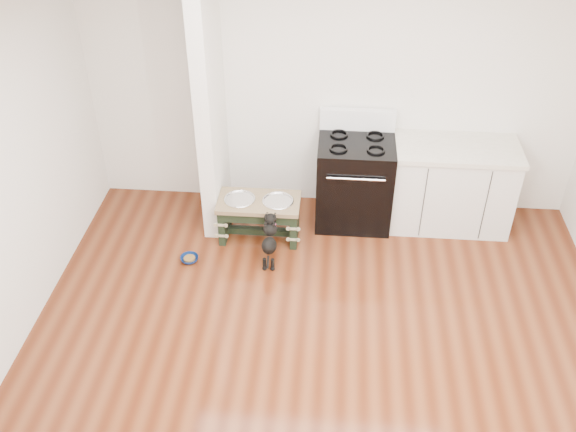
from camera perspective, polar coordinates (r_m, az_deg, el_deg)
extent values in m
plane|color=#491D0D|center=(5.28, 2.79, -14.01)|extent=(5.00, 5.00, 0.00)
plane|color=silver|center=(6.47, 4.15, 11.42)|extent=(5.00, 0.00, 5.00)
plane|color=white|center=(3.64, 4.05, 14.28)|extent=(5.00, 5.00, 0.00)
cube|color=silver|center=(6.23, -6.98, 10.22)|extent=(0.15, 0.80, 2.70)
cube|color=black|center=(6.61, 5.91, 3.03)|extent=(0.76, 0.65, 0.92)
cube|color=black|center=(6.38, 5.88, 1.06)|extent=(0.58, 0.02, 0.50)
cylinder|color=silver|center=(6.17, 6.06, 3.28)|extent=(0.56, 0.02, 0.02)
cube|color=white|center=(6.56, 6.22, 8.51)|extent=(0.76, 0.08, 0.22)
torus|color=black|center=(6.24, 4.52, 6.04)|extent=(0.18, 0.18, 0.02)
torus|color=black|center=(6.25, 7.83, 5.86)|extent=(0.18, 0.18, 0.02)
torus|color=black|center=(6.48, 4.57, 7.28)|extent=(0.18, 0.18, 0.02)
torus|color=black|center=(6.49, 7.77, 7.11)|extent=(0.18, 0.18, 0.02)
cube|color=silver|center=(6.75, 14.24, 2.47)|extent=(1.20, 0.60, 0.86)
cube|color=#BAB39F|center=(6.51, 14.83, 5.80)|extent=(1.24, 0.64, 0.05)
cube|color=black|center=(6.75, 14.03, -1.43)|extent=(1.20, 0.06, 0.10)
cube|color=black|center=(6.52, -5.67, -0.23)|extent=(0.07, 0.39, 0.40)
cube|color=black|center=(6.44, 0.60, -0.55)|extent=(0.07, 0.39, 0.40)
cube|color=black|center=(6.24, -2.79, -0.25)|extent=(0.65, 0.03, 0.10)
cube|color=black|center=(6.55, -2.52, -1.33)|extent=(0.65, 0.07, 0.07)
cube|color=brown|center=(6.34, -2.61, 1.23)|extent=(0.81, 0.44, 0.04)
cylinder|color=silver|center=(6.36, -4.30, 1.33)|extent=(0.28, 0.28, 0.05)
cylinder|color=silver|center=(6.32, -0.90, 1.16)|extent=(0.28, 0.28, 0.05)
torus|color=silver|center=(6.35, -4.31, 1.52)|extent=(0.32, 0.32, 0.02)
torus|color=silver|center=(6.30, -0.90, 1.36)|extent=(0.32, 0.32, 0.02)
cylinder|color=black|center=(6.16, -2.10, -4.26)|extent=(0.04, 0.04, 0.12)
cylinder|color=black|center=(6.15, -1.38, -4.30)|extent=(0.04, 0.04, 0.12)
sphere|color=black|center=(6.18, -2.10, -4.67)|extent=(0.04, 0.04, 0.04)
sphere|color=black|center=(6.17, -1.38, -4.71)|extent=(0.04, 0.04, 0.04)
ellipsoid|color=black|center=(6.11, -1.69, -2.65)|extent=(0.14, 0.33, 0.29)
sphere|color=black|center=(6.12, -1.60, -1.18)|extent=(0.13, 0.13, 0.13)
sphere|color=black|center=(6.10, -1.57, -0.29)|extent=(0.12, 0.12, 0.12)
sphere|color=black|center=(6.16, -1.85, 0.16)|extent=(0.04, 0.04, 0.04)
sphere|color=black|center=(6.16, -1.15, 0.12)|extent=(0.04, 0.04, 0.04)
cylinder|color=black|center=(6.07, -1.80, -4.11)|extent=(0.02, 0.09, 0.11)
torus|color=#D23D7B|center=(6.11, -1.58, -0.72)|extent=(0.11, 0.07, 0.10)
imported|color=navy|center=(6.33, -8.75, -3.80)|extent=(0.22, 0.22, 0.06)
cylinder|color=brown|center=(6.33, -8.76, -3.77)|extent=(0.11, 0.11, 0.02)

